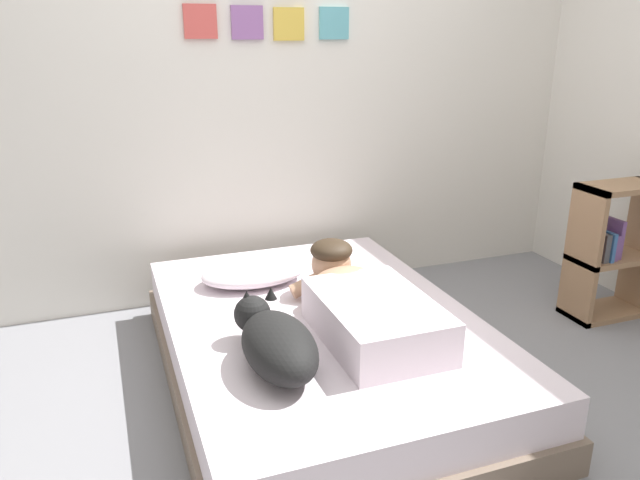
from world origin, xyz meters
TOP-DOWN VIEW (x-y plane):
  - ground_plane at (0.00, 0.00)m, footprint 11.75×11.75m
  - back_wall at (-0.00, 1.45)m, footprint 3.88×0.12m
  - bed at (-0.09, 0.33)m, footprint 1.34×1.91m
  - pillow at (-0.28, 0.79)m, footprint 0.52×0.32m
  - person_lying at (0.04, 0.18)m, footprint 0.43×0.92m
  - dog at (-0.40, -0.02)m, footprint 0.26×0.57m
  - coffee_cup at (0.09, 0.74)m, footprint 0.12×0.09m
  - cell_phone at (0.08, -0.07)m, footprint 0.07×0.14m
  - bookshelf at (1.62, 0.41)m, footprint 0.45×0.24m

SIDE VIEW (x-z plane):
  - ground_plane at x=0.00m, z-range 0.00..0.00m
  - bed at x=-0.09m, z-range 0.00..0.31m
  - cell_phone at x=0.08m, z-range 0.32..0.32m
  - coffee_cup at x=0.09m, z-range 0.32..0.39m
  - pillow at x=-0.28m, z-range 0.32..0.43m
  - bookshelf at x=1.62m, z-range 0.00..0.75m
  - dog at x=-0.40m, z-range 0.31..0.53m
  - person_lying at x=0.04m, z-range 0.29..0.56m
  - back_wall at x=0.00m, z-range 0.00..2.50m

